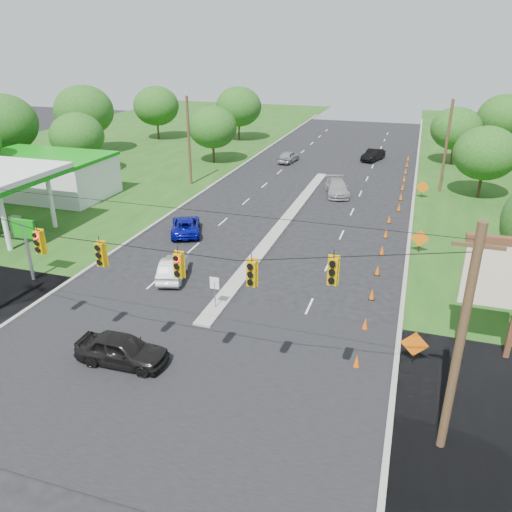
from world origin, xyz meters
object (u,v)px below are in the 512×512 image
(gas_station, at_px, (36,174))
(white_sedan, at_px, (173,268))
(pylon_sign, at_px, (503,279))
(black_sedan, at_px, (122,350))
(blue_pickup, at_px, (186,225))

(gas_station, height_order, white_sedan, gas_station)
(white_sedan, bearing_deg, pylon_sign, 155.40)
(black_sedan, xyz_separation_m, blue_pickup, (-4.56, 16.67, -0.10))
(gas_station, height_order, black_sedan, gas_station)
(gas_station, height_order, pylon_sign, pylon_sign)
(pylon_sign, relative_size, white_sedan, 1.50)
(blue_pickup, bearing_deg, gas_station, -36.01)
(pylon_sign, bearing_deg, blue_pickup, 153.73)
(pylon_sign, distance_m, blue_pickup, 23.80)
(black_sedan, bearing_deg, pylon_sign, -70.73)
(pylon_sign, height_order, white_sedan, pylon_sign)
(gas_station, bearing_deg, white_sedan, -29.81)
(gas_station, xyz_separation_m, pylon_sign, (37.95, -14.05, 1.42))
(white_sedan, bearing_deg, black_sedan, 86.01)
(black_sedan, distance_m, white_sedan, 9.31)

